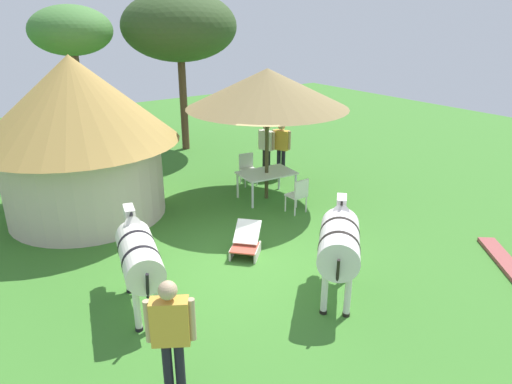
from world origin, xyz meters
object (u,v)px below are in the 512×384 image
(patio_chair_east_end, at_px, (247,167))
(zebra_by_umbrella, at_px, (139,255))
(standing_watcher, at_px, (171,330))
(patio_dining_table, at_px, (267,175))
(zebra_nearest_camera, at_px, (339,242))
(patio_chair_near_hut, at_px, (298,194))
(thatched_hut, at_px, (78,130))
(guest_behind_table, at_px, (267,144))
(shade_umbrella, at_px, (267,88))
(guest_beside_umbrella, at_px, (281,144))
(striped_lounge_chair, at_px, (246,244))
(acacia_tree_left_background, at_px, (179,27))
(acacia_tree_right_background, at_px, (71,32))

(patio_chair_east_end, distance_m, zebra_by_umbrella, 6.38)
(standing_watcher, bearing_deg, patio_dining_table, 75.11)
(zebra_nearest_camera, bearing_deg, patio_chair_near_hut, 106.67)
(thatched_hut, height_order, guest_behind_table, thatched_hut)
(shade_umbrella, distance_m, zebra_by_umbrella, 5.80)
(patio_chair_east_end, bearing_deg, patio_chair_near_hut, 96.45)
(patio_chair_near_hut, bearing_deg, guest_beside_umbrella, 57.94)
(patio_chair_east_end, bearing_deg, guest_beside_umbrella, -170.72)
(guest_beside_umbrella, height_order, zebra_nearest_camera, guest_beside_umbrella)
(patio_chair_near_hut, xyz_separation_m, striped_lounge_chair, (-2.29, -1.03, -0.27))
(patio_dining_table, height_order, acacia_tree_left_background, acacia_tree_left_background)
(guest_behind_table, relative_size, zebra_by_umbrella, 0.76)
(acacia_tree_right_background, bearing_deg, patio_chair_near_hut, -68.33)
(patio_chair_east_end, bearing_deg, zebra_by_umbrella, 49.45)
(shade_umbrella, height_order, patio_chair_near_hut, shade_umbrella)
(shade_umbrella, xyz_separation_m, zebra_by_umbrella, (-4.71, -2.77, -1.96))
(guest_behind_table, xyz_separation_m, standing_watcher, (-6.30, -6.47, 0.07))
(striped_lounge_chair, relative_size, acacia_tree_left_background, 0.17)
(thatched_hut, relative_size, guest_beside_umbrella, 2.79)
(standing_watcher, bearing_deg, patio_chair_east_end, 80.29)
(zebra_by_umbrella, height_order, acacia_tree_right_background, acacia_tree_right_background)
(guest_beside_umbrella, height_order, acacia_tree_right_background, acacia_tree_right_background)
(patio_chair_near_hut, bearing_deg, striped_lounge_chair, -158.44)
(zebra_by_umbrella, bearing_deg, acacia_tree_left_background, 72.63)
(acacia_tree_left_background, height_order, acacia_tree_right_background, acacia_tree_left_background)
(patio_chair_near_hut, height_order, guest_beside_umbrella, guest_beside_umbrella)
(zebra_by_umbrella, bearing_deg, zebra_nearest_camera, -14.95)
(standing_watcher, height_order, zebra_by_umbrella, standing_watcher)
(patio_chair_near_hut, distance_m, acacia_tree_right_background, 8.86)
(thatched_hut, relative_size, patio_dining_table, 3.06)
(patio_dining_table, distance_m, standing_watcher, 7.16)
(patio_dining_table, distance_m, zebra_by_umbrella, 5.47)
(zebra_by_umbrella, bearing_deg, guest_behind_table, 50.64)
(patio_chair_near_hut, height_order, patio_chair_east_end, same)
(patio_dining_table, xyz_separation_m, guest_beside_umbrella, (1.46, 1.22, 0.35))
(standing_watcher, relative_size, acacia_tree_right_background, 0.36)
(patio_dining_table, xyz_separation_m, guest_behind_table, (1.13, 1.53, 0.33))
(shade_umbrella, height_order, patio_dining_table, shade_umbrella)
(patio_dining_table, height_order, guest_behind_table, guest_behind_table)
(guest_beside_umbrella, xyz_separation_m, acacia_tree_right_background, (-4.39, 5.03, 3.14))
(patio_chair_east_end, relative_size, zebra_by_umbrella, 0.41)
(thatched_hut, bearing_deg, patio_dining_table, -22.14)
(shade_umbrella, relative_size, patio_dining_table, 2.69)
(patio_chair_east_end, bearing_deg, patio_dining_table, 90.00)
(acacia_tree_left_background, bearing_deg, acacia_tree_right_background, 170.29)
(zebra_by_umbrella, bearing_deg, patio_chair_near_hut, 31.85)
(shade_umbrella, distance_m, acacia_tree_right_background, 7.00)
(thatched_hut, distance_m, acacia_tree_right_background, 5.12)
(thatched_hut, relative_size, shade_umbrella, 1.13)
(patio_dining_table, distance_m, zebra_nearest_camera, 4.78)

